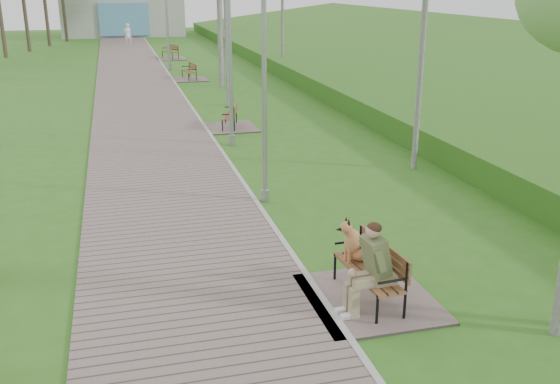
{
  "coord_description": "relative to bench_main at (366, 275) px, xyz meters",
  "views": [
    {
      "loc": [
        -2.68,
        -5.96,
        4.42
      ],
      "look_at": [
        -0.16,
        3.54,
        1.1
      ],
      "focal_mm": 40.0,
      "sensor_mm": 36.0,
      "label": 1
    }
  ],
  "objects": [
    {
      "name": "ground",
      "position": [
        -0.58,
        -1.54,
        -0.44
      ],
      "size": [
        120.0,
        120.0,
        0.0
      ],
      "primitive_type": "plane",
      "color": "#2E6018",
      "rests_on": "ground"
    },
    {
      "name": "bench_main",
      "position": [
        0.0,
        0.0,
        0.0
      ],
      "size": [
        1.8,
        2.0,
        1.57
      ],
      "color": "#73625D",
      "rests_on": "ground"
    },
    {
      "name": "walkway",
      "position": [
        -2.33,
        19.96,
        -0.42
      ],
      "size": [
        3.5,
        67.0,
        0.04
      ],
      "primitive_type": "cube",
      "color": "#73625D",
      "rests_on": "ground"
    },
    {
      "name": "pedestrian_near",
      "position": [
        -2.04,
        40.6,
        0.34
      ],
      "size": [
        0.67,
        0.56,
        1.56
      ],
      "primitive_type": "imported",
      "rotation": [
        0.0,
        0.0,
        3.54
      ],
      "color": "white",
      "rests_on": "ground"
    },
    {
      "name": "lamp_post_third",
      "position": [
        -0.38,
        26.19,
        2.2
      ],
      "size": [
        0.22,
        0.22,
        5.64
      ],
      "color": "gray",
      "rests_on": "ground"
    },
    {
      "name": "kerb",
      "position": [
        -0.58,
        19.96,
        -0.41
      ],
      "size": [
        0.1,
        67.0,
        0.05
      ],
      "primitive_type": "cube",
      "color": "#999993",
      "rests_on": "ground"
    },
    {
      "name": "lamp_post_near",
      "position": [
        -0.38,
        4.62,
        1.64
      ],
      "size": [
        0.17,
        0.17,
        4.44
      ],
      "color": "gray",
      "rests_on": "ground"
    },
    {
      "name": "building_north",
      "position": [
        -2.08,
        49.44,
        1.56
      ],
      "size": [
        10.0,
        5.2,
        4.0
      ],
      "color": "#9E9E99",
      "rests_on": "ground"
    },
    {
      "name": "bench_third",
      "position": [
        0.2,
        22.39,
        -0.26
      ],
      "size": [
        1.57,
        1.74,
        0.96
      ],
      "color": "#73625D",
      "rests_on": "ground"
    },
    {
      "name": "lamp_post_second",
      "position": [
        -0.16,
        9.55,
        1.88
      ],
      "size": [
        0.19,
        0.19,
        4.96
      ],
      "color": "gray",
      "rests_on": "ground"
    },
    {
      "name": "bench_second",
      "position": [
        0.18,
        11.72,
        -0.26
      ],
      "size": [
        1.57,
        1.75,
        0.96
      ],
      "color": "#73625D",
      "rests_on": "ground"
    },
    {
      "name": "embankment",
      "position": [
        11.42,
        18.46,
        -0.44
      ],
      "size": [
        14.0,
        70.0,
        1.6
      ],
      "primitive_type": "cube",
      "color": "#3B7225",
      "rests_on": "ground"
    },
    {
      "name": "bench_far",
      "position": [
        0.13,
        31.09,
        -0.25
      ],
      "size": [
        1.7,
        1.89,
        1.04
      ],
      "color": "#73625D",
      "rests_on": "ground"
    }
  ]
}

